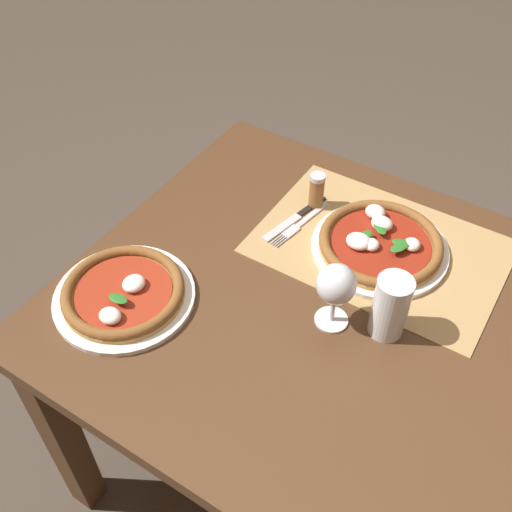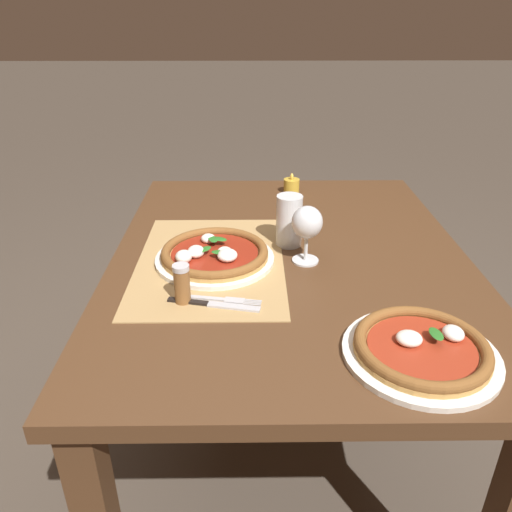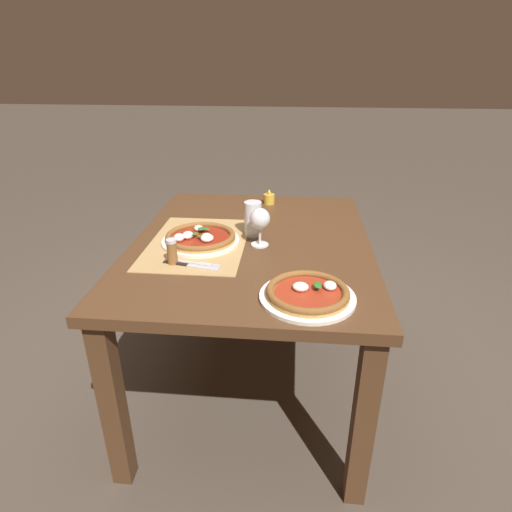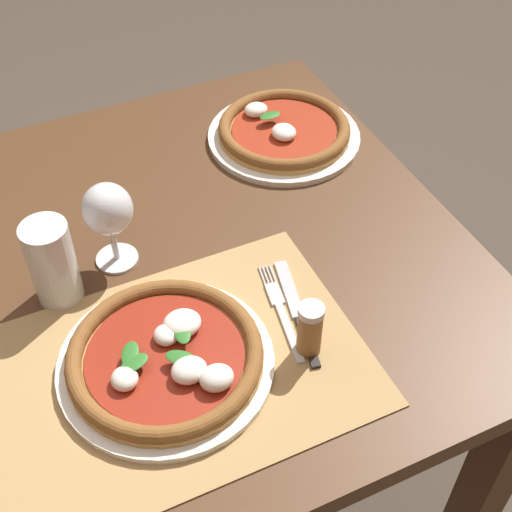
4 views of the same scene
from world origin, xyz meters
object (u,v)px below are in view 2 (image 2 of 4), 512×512
Objects in this scene: wine_glass at (307,225)px; knife at (214,305)px; pizza_near at (214,254)px; pizza_far at (421,349)px; votive_candle at (291,186)px; pepper_shaker at (182,284)px; pint_glass at (288,222)px; fork at (219,299)px.

wine_glass is 0.33m from knife.
wine_glass is (-0.00, 0.24, 0.08)m from pizza_near.
pizza_far is 0.94m from votive_candle.
wine_glass is at bearing 90.35° from pizza_near.
pepper_shaker reaches higher than pizza_near.
votive_candle is (-0.42, 0.04, -0.05)m from pint_glass.
pizza_near is 2.15× the size of pint_glass.
pizza_far reaches higher than knife.
knife is (0.21, 0.01, -0.02)m from pizza_near.
pepper_shaker is at bearing -16.68° from pizza_near.
votive_candle is (-0.72, 0.22, 0.02)m from fork.
fork is at bearing 153.02° from knife.
wine_glass is at bearing 133.44° from knife.
pint_glass reaches higher than fork.
pizza_near is 3.22× the size of pepper_shaker.
pepper_shaker is at bearing -40.52° from pint_glass.
pint_glass reaches higher than pizza_far.
fork is 2.06× the size of pepper_shaker.
pint_glass reaches higher than pizza_near.
pizza_far is at bearing 67.54° from pepper_shaker.
pepper_shaker is at bearing -112.46° from pizza_far.
knife is at bearing 76.00° from pepper_shaker.
wine_glass is 0.73× the size of knife.
wine_glass reaches higher than pizza_near.
knife is 0.08m from pepper_shaker.
wine_glass reaches higher than votive_candle.
pizza_near reaches higher than pizza_far.
wine_glass is at bearing 131.86° from fork.
votive_candle reaches higher than knife.
pepper_shaker is at bearing -22.55° from votive_candle.
votive_candle is (-0.74, 0.23, 0.02)m from knife.
pizza_far is 0.45m from knife.
pizza_near is at bearing -24.63° from votive_candle.
knife is at bearing -113.82° from pizza_far.
pepper_shaker is (0.30, -0.26, -0.02)m from pint_glass.
votive_candle reaches higher than fork.
pizza_near is at bearing -133.14° from pizza_far.
knife is (0.02, -0.01, 0.00)m from fork.
pepper_shaker reaches higher than pizza_far.
knife is (0.22, -0.23, -0.10)m from wine_glass.
wine_glass is 1.07× the size of pint_glass.
pint_glass is 0.40m from pepper_shaker.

